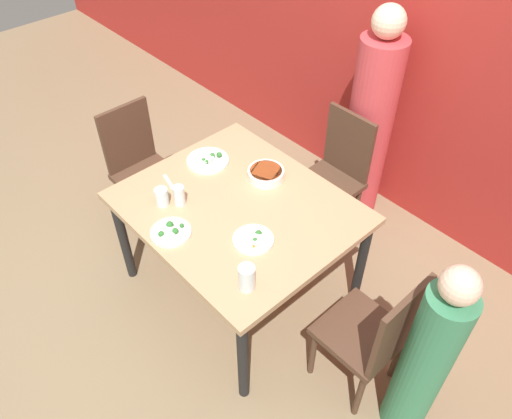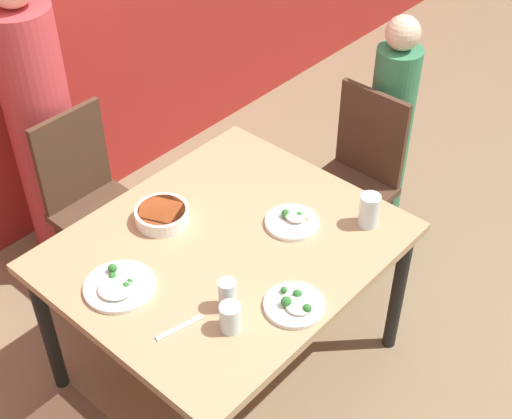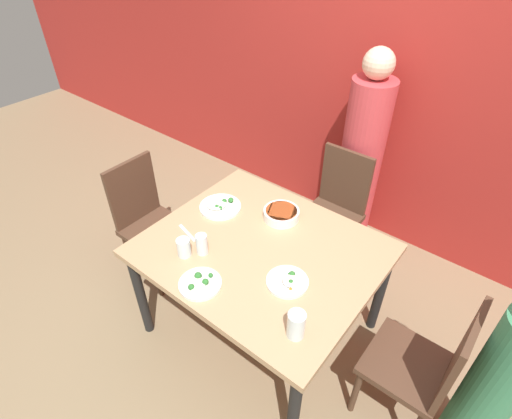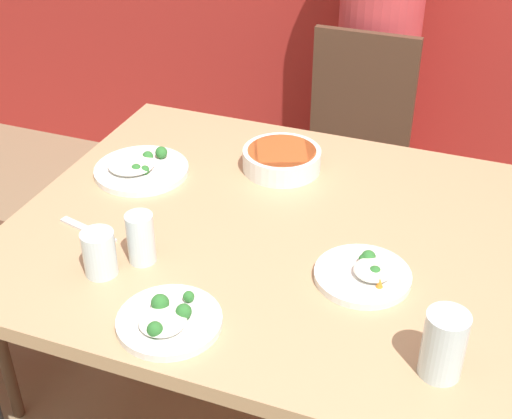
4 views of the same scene
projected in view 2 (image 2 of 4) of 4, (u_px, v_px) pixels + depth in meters
name	position (u px, v px, depth m)	size (l,w,h in m)	color
ground_plane	(230.00, 362.00, 3.28)	(10.00, 10.00, 0.00)	#847051
dining_table	(226.00, 258.00, 2.85)	(1.28, 1.09, 0.74)	tan
chair_adult_spot	(93.00, 199.00, 3.41)	(0.40, 0.40, 0.92)	#4C3323
chair_child_spot	(355.00, 176.00, 3.55)	(0.40, 0.40, 0.92)	#4C3323
person_adult	(43.00, 131.00, 3.42)	(0.31, 0.31, 1.57)	#C63D42
person_child	(388.00, 136.00, 3.65)	(0.22, 0.22, 1.24)	#387F56
bowl_curry	(162.00, 215.00, 2.88)	(0.22, 0.22, 0.06)	white
plate_rice_adult	(119.00, 286.00, 2.60)	(0.26, 0.26, 0.05)	white
plate_rice_child	(293.00, 221.00, 2.88)	(0.22, 0.22, 0.05)	white
plate_noodles	(295.00, 304.00, 2.53)	(0.22, 0.22, 0.06)	white
glass_water_tall	(230.00, 318.00, 2.43)	(0.08, 0.08, 0.11)	silver
glass_water_short	(369.00, 210.00, 2.84)	(0.08, 0.08, 0.14)	silver
glass_water_center	(227.00, 295.00, 2.50)	(0.06, 0.06, 0.13)	silver
fork_steel	(179.00, 328.00, 2.47)	(0.18, 0.06, 0.01)	silver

